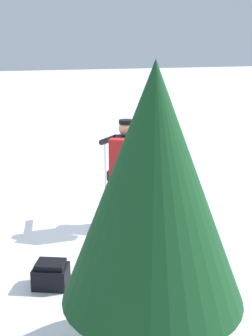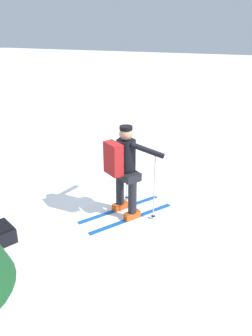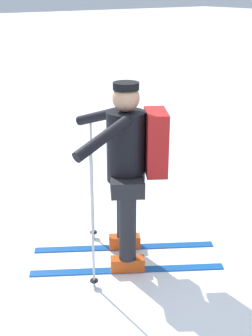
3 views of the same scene
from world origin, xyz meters
The scene contains 3 objects.
ground_plane centered at (0.00, 0.00, 0.00)m, with size 80.00×80.00×0.00m, color white.
skier centered at (0.06, -0.41, 0.96)m, with size 1.74×1.33×1.66m.
dropped_backpack centered at (-1.48, 1.02, 0.15)m, with size 0.47×0.50×0.31m.
Camera 2 is at (-4.63, -2.56, 3.14)m, focal length 35.00 mm.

